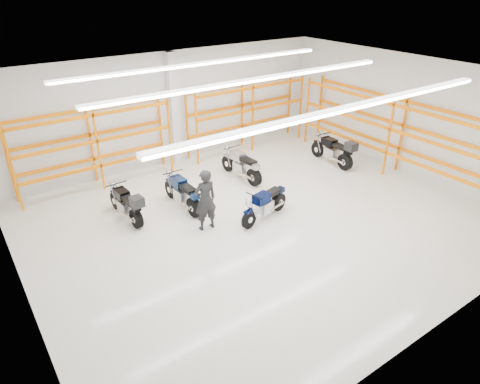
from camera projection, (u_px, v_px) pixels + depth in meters
ground at (261, 220)px, 13.85m from camera, size 14.00×14.00×0.00m
room_shell at (263, 122)px, 12.37m from camera, size 14.02×12.02×4.51m
motorcycle_main at (266, 204)px, 13.76m from camera, size 2.10×0.80×1.05m
motorcycle_back_a at (127, 205)px, 13.58m from camera, size 0.71×2.24×1.15m
motorcycle_back_b at (183, 194)px, 14.32m from camera, size 0.76×2.28×1.12m
motorcycle_back_c at (242, 166)px, 16.34m from camera, size 0.77×2.33×1.14m
motorcycle_back_d at (335, 151)px, 17.54m from camera, size 0.77×2.43×1.25m
standing_man at (205, 200)px, 12.95m from camera, size 0.76×0.52×1.99m
structural_column at (174, 110)px, 17.06m from camera, size 0.32×0.32×4.50m
pallet_racking_back_left at (94, 140)px, 15.29m from camera, size 5.67×0.87×3.00m
pallet_racking_back_right at (247, 109)px, 18.76m from camera, size 5.67×0.87×3.00m
pallet_racking_side at (396, 129)px, 16.33m from camera, size 0.87×9.07×3.00m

